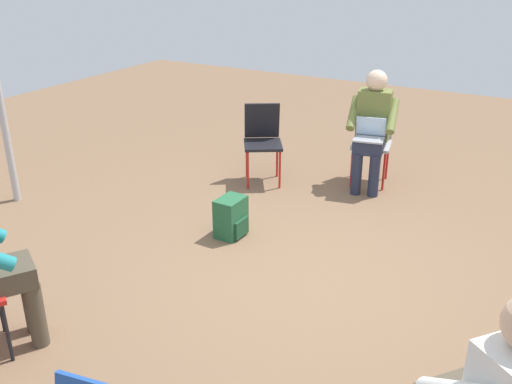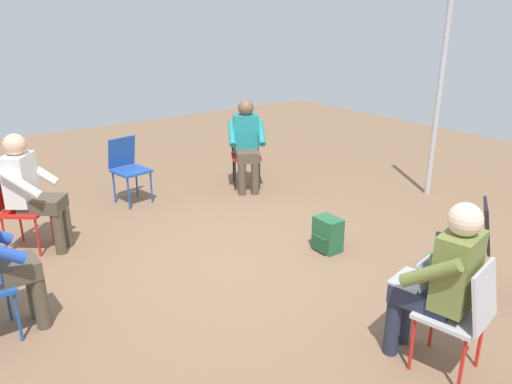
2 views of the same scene
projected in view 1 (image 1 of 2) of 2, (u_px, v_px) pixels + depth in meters
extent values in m
plane|color=brown|center=(307.00, 277.00, 4.47)|extent=(14.00, 14.00, 0.00)
cube|color=#B7B7BC|center=(371.00, 145.00, 6.11)|extent=(0.47, 0.47, 0.03)
cylinder|color=red|center=(384.00, 172.00, 6.00)|extent=(0.02, 0.02, 0.42)
cylinder|color=red|center=(352.00, 168.00, 6.10)|extent=(0.02, 0.02, 0.42)
cylinder|color=red|center=(387.00, 161.00, 6.30)|extent=(0.02, 0.02, 0.42)
cylinder|color=red|center=(356.00, 158.00, 6.40)|extent=(0.02, 0.02, 0.42)
cube|color=#B7B7BC|center=(375.00, 121.00, 6.19)|extent=(0.39, 0.17, 0.40)
cube|color=black|center=(263.00, 145.00, 6.11)|extent=(0.55, 0.55, 0.03)
cylinder|color=red|center=(280.00, 170.00, 6.05)|extent=(0.02, 0.02, 0.42)
cylinder|color=red|center=(248.00, 170.00, 6.04)|extent=(0.02, 0.02, 0.42)
cylinder|color=red|center=(277.00, 159.00, 6.37)|extent=(0.02, 0.02, 0.42)
cylinder|color=red|center=(247.00, 159.00, 6.35)|extent=(0.02, 0.02, 0.42)
cube|color=black|center=(262.00, 121.00, 6.20)|extent=(0.37, 0.28, 0.40)
cylinder|color=black|center=(0.00, 305.00, 3.76)|extent=(0.02, 0.02, 0.42)
cylinder|color=black|center=(7.00, 333.00, 3.49)|extent=(0.02, 0.02, 0.42)
cylinder|color=#23283D|center=(374.00, 176.00, 5.86)|extent=(0.11, 0.11, 0.45)
cylinder|color=#23283D|center=(356.00, 174.00, 5.91)|extent=(0.11, 0.11, 0.45)
cube|color=#23283D|center=(370.00, 144.00, 5.92)|extent=(0.38, 0.47, 0.14)
cube|color=olive|center=(374.00, 115.00, 5.98)|extent=(0.38, 0.28, 0.52)
sphere|color=beige|center=(377.00, 81.00, 5.84)|extent=(0.22, 0.22, 0.22)
cylinder|color=olive|center=(393.00, 116.00, 5.83)|extent=(0.17, 0.41, 0.31)
cylinder|color=olive|center=(354.00, 113.00, 5.94)|extent=(0.17, 0.41, 0.31)
cube|color=#9EA0A5|center=(369.00, 139.00, 5.79)|extent=(0.34, 0.28, 0.02)
cube|color=#B2D1F2|center=(371.00, 126.00, 5.84)|extent=(0.30, 0.11, 0.20)
cylinder|color=#4C4233|center=(31.00, 301.00, 3.77)|extent=(0.11, 0.11, 0.45)
cylinder|color=#4C4233|center=(36.00, 315.00, 3.63)|extent=(0.11, 0.11, 0.45)
cube|color=#235B38|center=(231.00, 217.00, 5.06)|extent=(0.21, 0.29, 0.36)
cube|color=#1C492C|center=(231.00, 225.00, 5.09)|extent=(0.26, 0.20, 0.16)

